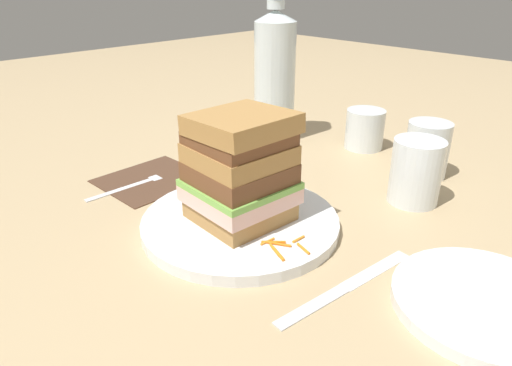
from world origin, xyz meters
name	(u,v)px	position (x,y,z in m)	size (l,w,h in m)	color
ground_plane	(251,233)	(0.00, 0.00, 0.00)	(3.00, 3.00, 0.00)	tan
main_plate	(240,223)	(-0.02, 0.00, 0.01)	(0.26, 0.26, 0.01)	white
sandwich	(239,170)	(-0.02, 0.00, 0.08)	(0.12, 0.12, 0.14)	#A87A42
carrot_shred_0	(207,197)	(-0.09, 0.00, 0.02)	(0.00, 0.00, 0.02)	orange
carrot_shred_1	(204,195)	(-0.10, 0.00, 0.02)	(0.00, 0.00, 0.02)	orange
carrot_shred_2	(191,193)	(-0.12, 0.00, 0.02)	(0.00, 0.00, 0.02)	orange
carrot_shred_3	(201,197)	(-0.10, 0.00, 0.02)	(0.00, 0.00, 0.02)	orange
carrot_shred_4	(205,190)	(-0.11, 0.02, 0.02)	(0.00, 0.00, 0.02)	orange
carrot_shred_5	(202,188)	(-0.12, 0.02, 0.02)	(0.00, 0.00, 0.02)	orange
carrot_shred_6	(201,192)	(-0.11, 0.01, 0.02)	(0.00, 0.00, 0.03)	orange
carrot_shred_7	(208,191)	(-0.11, 0.02, 0.02)	(0.00, 0.00, 0.02)	orange
carrot_shred_8	(275,250)	(0.07, -0.03, 0.02)	(0.00, 0.00, 0.03)	orange
carrot_shred_9	(268,241)	(0.05, -0.02, 0.02)	(0.00, 0.00, 0.02)	orange
carrot_shred_10	(278,253)	(0.07, -0.03, 0.02)	(0.00, 0.00, 0.03)	orange
carrot_shred_11	(279,244)	(0.06, -0.01, 0.02)	(0.00, 0.00, 0.03)	orange
carrot_shred_12	(306,247)	(0.09, 0.00, 0.02)	(0.00, 0.00, 0.02)	orange
carrot_shred_13	(298,239)	(0.07, 0.01, 0.02)	(0.00, 0.00, 0.02)	orange
carrot_shred_14	(273,242)	(0.05, -0.01, 0.02)	(0.00, 0.00, 0.03)	orange
napkin_dark	(151,179)	(-0.23, 0.00, 0.00)	(0.14, 0.15, 0.00)	#4C3323
fork	(138,182)	(-0.23, -0.02, 0.00)	(0.02, 0.17, 0.00)	silver
knife	(344,288)	(0.15, -0.01, 0.00)	(0.04, 0.20, 0.00)	silver
juice_glass	(415,175)	(0.10, 0.23, 0.04)	(0.07, 0.07, 0.09)	white
water_bottle	(275,75)	(-0.23, 0.29, 0.12)	(0.08, 0.08, 0.27)	silver
empty_tumbler_0	(427,150)	(0.07, 0.33, 0.04)	(0.07, 0.07, 0.09)	silver
empty_tumbler_1	(365,129)	(-0.08, 0.37, 0.04)	(0.07, 0.07, 0.07)	silver
side_plate	(485,303)	(0.27, 0.07, 0.01)	(0.18, 0.18, 0.01)	white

